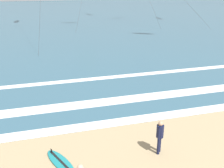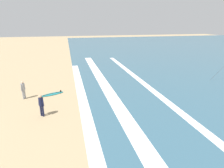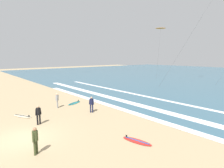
# 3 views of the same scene
# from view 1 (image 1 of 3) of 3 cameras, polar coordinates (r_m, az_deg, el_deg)

# --- Properties ---
(ocean_surface) EXTENTS (140.00, 90.00, 0.01)m
(ocean_surface) POSITION_cam_1_polar(r_m,az_deg,el_deg) (57.36, -9.00, 14.38)
(ocean_surface) COLOR #386075
(ocean_surface) RESTS_ON ground
(wave_foam_shoreline) EXTENTS (36.52, 0.81, 0.01)m
(wave_foam_shoreline) POSITION_cam_1_polar(r_m,az_deg,el_deg) (15.51, 12.61, -6.53)
(wave_foam_shoreline) COLOR white
(wave_foam_shoreline) RESTS_ON ocean_surface
(wave_foam_mid_break) EXTENTS (49.66, 1.09, 0.01)m
(wave_foam_mid_break) POSITION_cam_1_polar(r_m,az_deg,el_deg) (17.77, 9.93, -2.51)
(wave_foam_mid_break) COLOR white
(wave_foam_mid_break) RESTS_ON ocean_surface
(wave_foam_outer_break) EXTENTS (48.85, 0.66, 0.01)m
(wave_foam_outer_break) POSITION_cam_1_polar(r_m,az_deg,el_deg) (21.61, 6.75, 2.15)
(wave_foam_outer_break) COLOR white
(wave_foam_outer_break) RESTS_ON ocean_surface
(surfer_right_near) EXTENTS (0.39, 0.45, 1.60)m
(surfer_right_near) POSITION_cam_1_polar(r_m,az_deg,el_deg) (11.83, 10.37, -10.70)
(surfer_right_near) COLOR #141938
(surfer_right_near) RESTS_ON ground
(surfboard_near_water) EXTENTS (1.41, 2.16, 0.25)m
(surfboard_near_water) POSITION_cam_1_polar(r_m,az_deg,el_deg) (11.79, -11.09, -16.33)
(surfboard_near_water) COLOR teal
(surfboard_near_water) RESTS_ON ground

